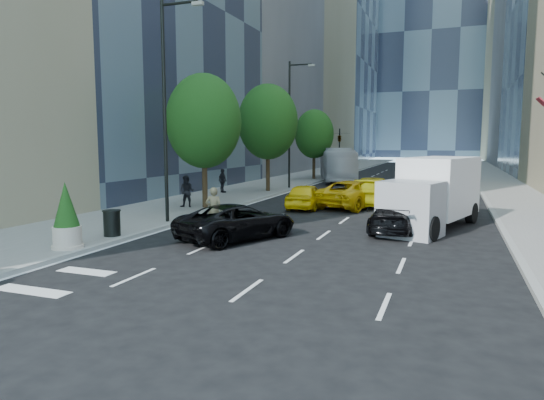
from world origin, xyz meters
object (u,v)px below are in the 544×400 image
at_px(skateboarder, 214,213).
at_px(city_bus, 337,164).
at_px(box_truck, 433,193).
at_px(planter_shrub, 66,217).
at_px(trash_can, 112,224).
at_px(black_sedan_lincoln, 238,221).
at_px(black_sedan_mercedes, 397,217).

bearing_deg(skateboarder, city_bus, -104.77).
xyz_separation_m(city_bus, box_truck, (9.89, -24.59, -0.04)).
xyz_separation_m(skateboarder, planter_shrub, (-3.40, -4.48, 0.31)).
distance_m(skateboarder, planter_shrub, 5.63).
bearing_deg(city_bus, planter_shrub, -110.59).
distance_m(box_truck, trash_can, 13.71).
bearing_deg(trash_can, planter_shrub, -90.00).
bearing_deg(box_truck, planter_shrub, -123.36).
height_order(skateboarder, trash_can, skateboarder).
height_order(box_truck, planter_shrub, box_truck).
distance_m(black_sedan_lincoln, planter_shrub, 6.23).
bearing_deg(city_bus, box_truck, -85.65).
bearing_deg(black_sedan_lincoln, trash_can, 46.19).
bearing_deg(planter_shrub, black_sedan_lincoln, 42.15).
bearing_deg(planter_shrub, skateboarder, 52.79).
bearing_deg(city_bus, trash_can, -110.81).
relative_size(city_bus, box_truck, 1.68).
distance_m(black_sedan_mercedes, box_truck, 2.31).
xyz_separation_m(black_sedan_mercedes, box_truck, (1.35, 1.63, 0.92)).
xyz_separation_m(black_sedan_mercedes, trash_can, (-10.34, -5.47, -0.03)).
relative_size(box_truck, trash_can, 7.11).
bearing_deg(city_bus, black_sedan_lincoln, -102.21).
bearing_deg(trash_can, box_truck, 31.30).
relative_size(city_bus, planter_shrub, 5.06).
height_order(black_sedan_mercedes, trash_can, black_sedan_mercedes).
relative_size(black_sedan_mercedes, box_truck, 0.67).
relative_size(skateboarder, city_bus, 0.16).
height_order(black_sedan_lincoln, black_sedan_mercedes, black_sedan_lincoln).
relative_size(city_bus, trash_can, 11.98).
distance_m(city_bus, box_truck, 26.51).
distance_m(trash_can, planter_shrub, 2.44).
xyz_separation_m(skateboarder, black_sedan_lincoln, (1.20, -0.31, -0.23)).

